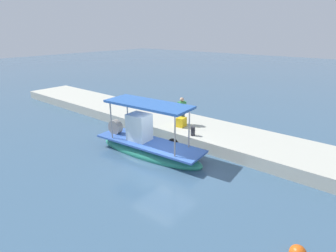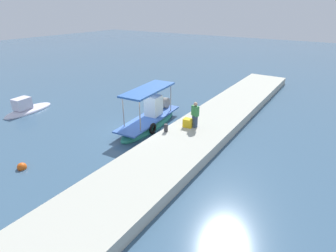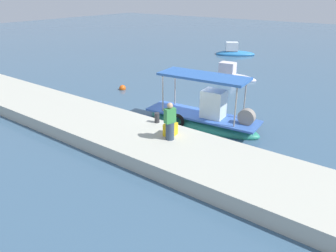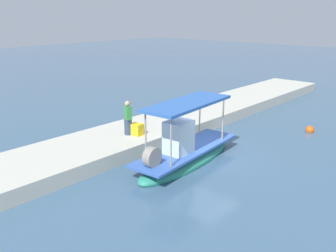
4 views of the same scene
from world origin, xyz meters
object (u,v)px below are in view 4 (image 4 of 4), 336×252
object	(u,v)px
mooring_bollard	(168,127)
marker_buoy	(310,130)
cargo_crate	(137,129)
main_fishing_boat	(185,153)
fisherman_near_bollard	(128,119)

from	to	relation	value
mooring_bollard	marker_buoy	distance (m)	8.07
mooring_bollard	cargo_crate	xyz separation A→B (m)	(1.36, -0.77, 0.03)
mooring_bollard	cargo_crate	distance (m)	1.57
main_fishing_boat	marker_buoy	bearing A→B (deg)	164.13
marker_buoy	mooring_bollard	bearing A→B (deg)	-33.81
fisherman_near_bollard	mooring_bollard	xyz separation A→B (m)	(-1.60, 1.12, -0.50)
cargo_crate	fisherman_near_bollard	bearing A→B (deg)	-56.58
fisherman_near_bollard	cargo_crate	xyz separation A→B (m)	(-0.23, 0.35, -0.48)
fisherman_near_bollard	main_fishing_boat	bearing A→B (deg)	95.01
main_fishing_boat	mooring_bollard	bearing A→B (deg)	-120.64
fisherman_near_bollard	marker_buoy	world-z (taller)	fisherman_near_bollard
main_fishing_boat	mooring_bollard	xyz separation A→B (m)	(-1.30, -2.20, 0.41)
mooring_bollard	marker_buoy	bearing A→B (deg)	146.19
main_fishing_boat	fisherman_near_bollard	bearing A→B (deg)	-84.99
mooring_bollard	main_fishing_boat	bearing A→B (deg)	59.36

